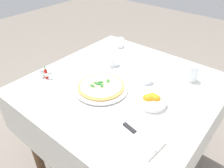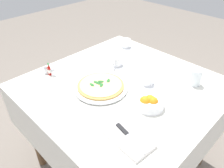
% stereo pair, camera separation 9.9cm
% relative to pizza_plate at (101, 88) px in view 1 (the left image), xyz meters
% --- Properties ---
extents(ground_plane, '(8.00, 8.00, 0.00)m').
position_rel_pizza_plate_xyz_m(ground_plane, '(0.06, 0.12, -0.76)').
color(ground_plane, slate).
extents(dining_table, '(1.05, 1.05, 0.75)m').
position_rel_pizza_plate_xyz_m(dining_table, '(0.06, 0.12, -0.15)').
color(dining_table, white).
rests_on(dining_table, ground_plane).
extents(pizza_plate, '(0.31, 0.31, 0.02)m').
position_rel_pizza_plate_xyz_m(pizza_plate, '(0.00, 0.00, 0.00)').
color(pizza_plate, white).
rests_on(pizza_plate, dining_table).
extents(pizza, '(0.27, 0.27, 0.02)m').
position_rel_pizza_plate_xyz_m(pizza, '(-0.00, 0.00, 0.01)').
color(pizza, tan).
rests_on(pizza, pizza_plate).
extents(coffee_cup_right_edge, '(0.13, 0.13, 0.06)m').
position_rel_pizza_plate_xyz_m(coffee_cup_right_edge, '(0.16, 0.22, 0.02)').
color(coffee_cup_right_edge, white).
rests_on(coffee_cup_right_edge, dining_table).
extents(coffee_cup_near_left, '(0.13, 0.13, 0.07)m').
position_rel_pizza_plate_xyz_m(coffee_cup_near_left, '(-0.12, 0.26, 0.02)').
color(coffee_cup_near_left, white).
rests_on(coffee_cup_near_left, dining_table).
extents(coffee_cup_center_back, '(0.13, 0.13, 0.07)m').
position_rel_pizza_plate_xyz_m(coffee_cup_center_back, '(-0.26, 0.51, 0.02)').
color(coffee_cup_center_back, white).
rests_on(coffee_cup_center_back, dining_table).
extents(water_glass_near_right, '(0.07, 0.07, 0.10)m').
position_rel_pizza_plate_xyz_m(water_glass_near_right, '(0.36, 0.43, 0.03)').
color(water_glass_near_right, white).
rests_on(water_glass_near_right, dining_table).
extents(napkin_folded, '(0.23, 0.15, 0.02)m').
position_rel_pizza_plate_xyz_m(napkin_folded, '(0.36, -0.17, -0.00)').
color(napkin_folded, white).
rests_on(napkin_folded, dining_table).
extents(dinner_knife, '(0.20, 0.05, 0.01)m').
position_rel_pizza_plate_xyz_m(dinner_knife, '(0.37, -0.17, 0.01)').
color(dinner_knife, silver).
rests_on(dinner_knife, napkin_folded).
extents(citrus_bowl, '(0.15, 0.15, 0.07)m').
position_rel_pizza_plate_xyz_m(citrus_bowl, '(0.29, 0.07, 0.02)').
color(citrus_bowl, white).
rests_on(citrus_bowl, dining_table).
extents(hot_sauce_bottle, '(0.02, 0.02, 0.08)m').
position_rel_pizza_plate_xyz_m(hot_sauce_bottle, '(-0.34, -0.13, 0.02)').
color(hot_sauce_bottle, '#B7140F').
rests_on(hot_sauce_bottle, dining_table).
extents(salt_shaker, '(0.03, 0.03, 0.06)m').
position_rel_pizza_plate_xyz_m(salt_shaker, '(-0.31, -0.12, 0.01)').
color(salt_shaker, white).
rests_on(salt_shaker, dining_table).
extents(pepper_shaker, '(0.03, 0.03, 0.06)m').
position_rel_pizza_plate_xyz_m(pepper_shaker, '(-0.37, -0.14, 0.01)').
color(pepper_shaker, white).
rests_on(pepper_shaker, dining_table).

